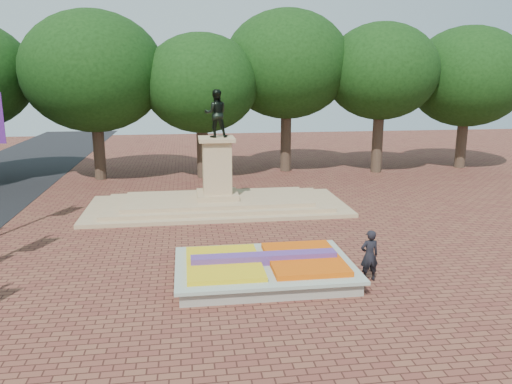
# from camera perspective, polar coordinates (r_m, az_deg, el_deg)

# --- Properties ---
(ground) EXTENTS (90.00, 90.00, 0.00)m
(ground) POSITION_cam_1_polar(r_m,az_deg,el_deg) (19.90, -2.85, -7.71)
(ground) COLOR brown
(ground) RESTS_ON ground
(flower_bed) EXTENTS (6.30, 4.30, 0.91)m
(flower_bed) POSITION_cam_1_polar(r_m,az_deg,el_deg) (18.03, 1.03, -8.66)
(flower_bed) COLOR gray
(flower_bed) RESTS_ON ground
(monument) EXTENTS (14.00, 6.00, 6.40)m
(monument) POSITION_cam_1_polar(r_m,az_deg,el_deg) (27.29, -4.44, -0.04)
(monument) COLOR tan
(monument) RESTS_ON ground
(tree_row_back) EXTENTS (44.80, 8.80, 10.43)m
(tree_row_back) POSITION_cam_1_polar(r_m,az_deg,el_deg) (36.76, -1.95, 12.46)
(tree_row_back) COLOR #33231C
(tree_row_back) RESTS_ON ground
(pedestrian) EXTENTS (0.71, 0.49, 1.86)m
(pedestrian) POSITION_cam_1_polar(r_m,az_deg,el_deg) (18.07, 12.83, -7.09)
(pedestrian) COLOR black
(pedestrian) RESTS_ON ground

